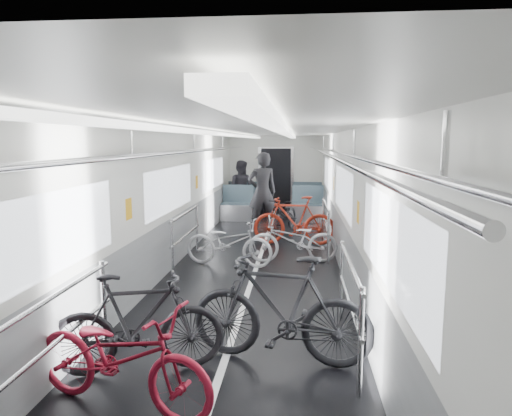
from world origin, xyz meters
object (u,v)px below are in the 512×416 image
Objects in this scene: bike_right_mid at (293,240)px; bike_right_far at (294,220)px; bike_aisle at (286,216)px; bike_left_mid at (138,323)px; bike_right_near at (280,309)px; person_seated at (241,188)px; bike_left_far at (229,242)px; bike_left_near at (121,357)px; person_standing at (262,192)px.

bike_right_mid is 1.50m from bike_right_far.
bike_aisle is at bearing -168.41° from bike_right_far.
bike_right_mid is at bearing -34.20° from bike_left_mid.
bike_right_near is 9.40m from person_seated.
person_seated is (-0.52, 5.72, 0.40)m from bike_left_far.
bike_left_near is 1.07× the size of bike_left_far.
bike_left_far is 3.70m from bike_right_near.
person_standing reaches higher than bike_left_near.
person_standing reaches higher than bike_right_mid.
bike_left_near is at bearing 171.37° from bike_left_mid.
bike_left_far is (0.21, 4.49, -0.03)m from bike_left_near.
bike_right_far reaches higher than bike_left_far.
bike_right_mid is 0.98× the size of person_seated.
bike_left_far is 0.83× the size of person_standing.
bike_right_mid is 5.68m from person_seated.
person_seated reaches higher than bike_left_mid.
bike_right_mid is (1.44, 4.19, -0.07)m from bike_left_mid.
bike_left_far is at bearing 108.37° from person_seated.
bike_right_near reaches higher than bike_left_mid.
person_standing reaches higher than bike_left_far.
bike_right_far is 0.90× the size of person_standing.
bike_aisle is (1.22, 6.99, -0.07)m from bike_left_mid.
bike_left_mid is 0.89× the size of bike_right_near.
bike_right_far is 1.33m from bike_aisle.
bike_right_mid is (0.08, 3.84, -0.13)m from bike_right_near.
person_seated reaches higher than bike_aisle.
bike_left_near is 10.22m from person_seated.
bike_right_far is 1.10× the size of bike_aisle.
bike_left_near is 1.05× the size of bike_left_mid.
bike_right_far is 4.27m from person_seated.
person_seated is (-1.67, 3.92, 0.30)m from bike_right_far.
bike_right_mid is at bearing -171.92° from bike_right_near.
bike_left_far is at bearing -153.88° from bike_right_near.
bike_left_near is 1.60m from bike_right_near.
bike_right_near is 0.94× the size of person_standing.
person_standing is (-0.81, 2.90, 0.55)m from bike_right_mid.
bike_right_near is 1.05× the size of bike_right_far.
bike_left_far is 1.01× the size of bike_aisle.
bike_right_near is (1.07, -3.54, 0.13)m from bike_left_far.
bike_right_mid is 1.02× the size of bike_aisle.
bike_right_mid is at bearing 0.90° from bike_left_near.
bike_left_mid reaches higher than bike_right_mid.
bike_left_near reaches higher than bike_right_mid.
bike_right_near is 1.12× the size of person_seated.
person_standing is at bearing -170.59° from bike_right_mid.
bike_left_near is 0.98× the size of bike_right_far.
bike_left_near is 0.94× the size of bike_right_near.
bike_left_near is 7.73m from person_standing.
bike_left_far is at bearing -90.15° from bike_aisle.
person_standing reaches higher than bike_left_mid.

